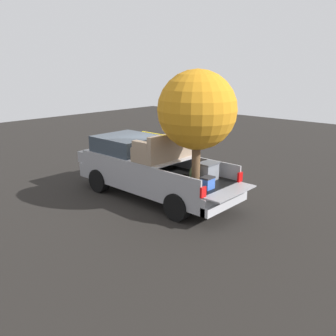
% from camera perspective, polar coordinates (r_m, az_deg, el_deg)
% --- Properties ---
extents(ground_plane, '(40.00, 40.00, 0.00)m').
position_cam_1_polar(ground_plane, '(11.79, -2.16, -4.61)').
color(ground_plane, black).
extents(pickup_truck, '(6.05, 2.06, 2.23)m').
position_cam_1_polar(pickup_truck, '(11.74, -3.45, 0.20)').
color(pickup_truck, gray).
rests_on(pickup_truck, ground_plane).
extents(tree_background, '(2.17, 2.17, 4.06)m').
position_cam_1_polar(tree_background, '(9.90, 4.63, 9.03)').
color(tree_background, brown).
rests_on(tree_background, ground_plane).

